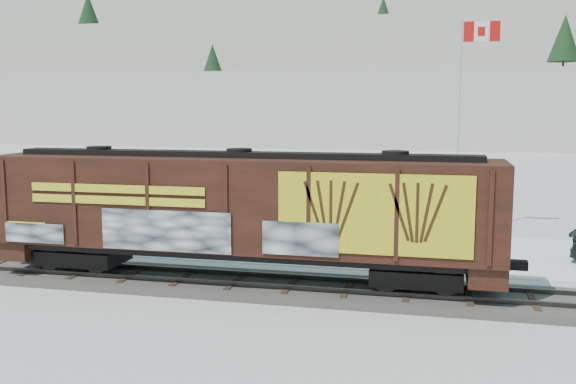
% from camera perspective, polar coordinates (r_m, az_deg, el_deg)
% --- Properties ---
extents(ground, '(500.00, 500.00, 0.00)m').
position_cam_1_polar(ground, '(22.50, 5.36, -9.11)').
color(ground, white).
rests_on(ground, ground).
extents(rail_track, '(50.00, 3.40, 0.43)m').
position_cam_1_polar(rail_track, '(22.46, 5.36, -8.75)').
color(rail_track, '#59544C').
rests_on(rail_track, ground).
extents(parking_strip, '(40.00, 8.00, 0.03)m').
position_cam_1_polar(parking_strip, '(29.71, 7.34, -4.99)').
color(parking_strip, white).
rests_on(parking_strip, ground).
extents(hillside, '(360.00, 110.00, 93.00)m').
position_cam_1_polar(hillside, '(161.38, 12.30, 10.22)').
color(hillside, white).
rests_on(hillside, ground).
extents(hopper_railcar, '(17.97, 3.06, 4.47)m').
position_cam_1_polar(hopper_railcar, '(22.67, -4.31, -1.39)').
color(hopper_railcar, black).
rests_on(hopper_railcar, rail_track).
extents(flagpole, '(2.30, 0.90, 10.86)m').
position_cam_1_polar(flagpole, '(33.99, 15.01, 3.14)').
color(flagpole, silver).
rests_on(flagpole, ground).
extents(car_silver, '(4.87, 3.35, 1.54)m').
position_cam_1_polar(car_silver, '(31.15, -3.68, -2.89)').
color(car_silver, '#9FA1A5').
rests_on(car_silver, parking_strip).
extents(car_white, '(4.78, 3.07, 1.49)m').
position_cam_1_polar(car_white, '(29.85, 4.80, -3.41)').
color(car_white, white).
rests_on(car_white, parking_strip).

